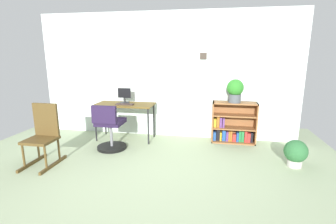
# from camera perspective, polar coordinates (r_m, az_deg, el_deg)

# --- Properties ---
(ground_plane) EXTENTS (6.24, 6.24, 0.00)m
(ground_plane) POSITION_cam_1_polar(r_m,az_deg,el_deg) (3.37, -7.76, -16.31)
(ground_plane) COLOR #97A882
(wall_back) EXTENTS (5.20, 0.12, 2.47)m
(wall_back) POSITION_cam_1_polar(r_m,az_deg,el_deg) (5.05, -0.65, 8.29)
(wall_back) COLOR silver
(wall_back) RESTS_ON ground_plane
(desk) EXTENTS (1.13, 0.53, 0.72)m
(desk) POSITION_cam_1_polar(r_m,az_deg,el_deg) (4.92, -9.87, 1.21)
(desk) COLOR brown
(desk) RESTS_ON ground_plane
(monitor) EXTENTS (0.26, 0.19, 0.29)m
(monitor) POSITION_cam_1_polar(r_m,az_deg,el_deg) (4.98, -9.95, 3.67)
(monitor) COLOR #262628
(monitor) RESTS_ON desk
(keyboard) EXTENTS (0.34, 0.12, 0.02)m
(keyboard) POSITION_cam_1_polar(r_m,az_deg,el_deg) (4.82, -9.89, 1.77)
(keyboard) COLOR #352826
(keyboard) RESTS_ON desk
(office_chair) EXTENTS (0.52, 0.55, 0.83)m
(office_chair) POSITION_cam_1_polar(r_m,az_deg,el_deg) (4.47, -13.21, -3.99)
(office_chair) COLOR black
(office_chair) RESTS_ON ground_plane
(rocking_chair) EXTENTS (0.42, 0.64, 0.93)m
(rocking_chair) POSITION_cam_1_polar(r_m,az_deg,el_deg) (4.24, -26.69, -4.61)
(rocking_chair) COLOR #503B1B
(rocking_chair) RESTS_ON ground_plane
(bookshelf_low) EXTENTS (0.82, 0.30, 0.78)m
(bookshelf_low) POSITION_cam_1_polar(r_m,az_deg,el_deg) (4.93, 14.57, -2.79)
(bookshelf_low) COLOR brown
(bookshelf_low) RESTS_ON ground_plane
(potted_plant_on_shelf) EXTENTS (0.31, 0.31, 0.43)m
(potted_plant_on_shelf) POSITION_cam_1_polar(r_m,az_deg,el_deg) (4.75, 15.14, 4.91)
(potted_plant_on_shelf) COLOR #474C51
(potted_plant_on_shelf) RESTS_ON bookshelf_low
(potted_plant_floor) EXTENTS (0.34, 0.34, 0.41)m
(potted_plant_floor) POSITION_cam_1_polar(r_m,az_deg,el_deg) (4.22, 27.21, -8.25)
(potted_plant_floor) COLOR #B7B2A8
(potted_plant_floor) RESTS_ON ground_plane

